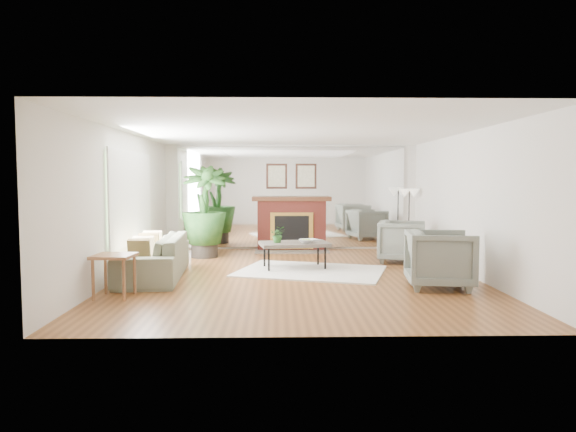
{
  "coord_description": "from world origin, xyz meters",
  "views": [
    {
      "loc": [
        -0.35,
        -8.81,
        1.66
      ],
      "look_at": [
        -0.14,
        0.6,
        1.0
      ],
      "focal_mm": 32.0,
      "sensor_mm": 36.0,
      "label": 1
    }
  ],
  "objects_px": {
    "sofa": "(154,257)",
    "side_table": "(114,261)",
    "armchair_back": "(402,241)",
    "coffee_table": "(294,244)",
    "fireplace": "(292,222)",
    "floor_lamp": "(409,198)",
    "potted_ficus": "(204,208)",
    "armchair_front": "(440,259)"
  },
  "relations": [
    {
      "from": "sofa",
      "to": "armchair_back",
      "type": "relative_size",
      "value": 2.62
    },
    {
      "from": "fireplace",
      "to": "floor_lamp",
      "type": "xyz_separation_m",
      "value": [
        2.7,
        -0.35,
        0.59
      ]
    },
    {
      "from": "sofa",
      "to": "side_table",
      "type": "distance_m",
      "value": 1.53
    },
    {
      "from": "coffee_table",
      "to": "sofa",
      "type": "height_order",
      "value": "sofa"
    },
    {
      "from": "fireplace",
      "to": "armchair_front",
      "type": "bearing_deg",
      "value": -63.33
    },
    {
      "from": "side_table",
      "to": "floor_lamp",
      "type": "distance_m",
      "value": 7.03
    },
    {
      "from": "fireplace",
      "to": "floor_lamp",
      "type": "height_order",
      "value": "fireplace"
    },
    {
      "from": "sofa",
      "to": "potted_ficus",
      "type": "distance_m",
      "value": 2.44
    },
    {
      "from": "sofa",
      "to": "floor_lamp",
      "type": "distance_m",
      "value": 6.02
    },
    {
      "from": "potted_ficus",
      "to": "sofa",
      "type": "bearing_deg",
      "value": -103.46
    },
    {
      "from": "armchair_back",
      "to": "armchair_front",
      "type": "distance_m",
      "value": 2.48
    },
    {
      "from": "armchair_front",
      "to": "side_table",
      "type": "bearing_deg",
      "value": 104.06
    },
    {
      "from": "armchair_front",
      "to": "sofa",
      "type": "bearing_deg",
      "value": 85.75
    },
    {
      "from": "fireplace",
      "to": "sofa",
      "type": "height_order",
      "value": "fireplace"
    },
    {
      "from": "side_table",
      "to": "potted_ficus",
      "type": "xyz_separation_m",
      "value": [
        0.74,
        3.78,
        0.54
      ]
    },
    {
      "from": "fireplace",
      "to": "coffee_table",
      "type": "distance_m",
      "value": 2.6
    },
    {
      "from": "potted_ficus",
      "to": "floor_lamp",
      "type": "relative_size",
      "value": 1.35
    },
    {
      "from": "floor_lamp",
      "to": "sofa",
      "type": "bearing_deg",
      "value": -149.82
    },
    {
      "from": "armchair_front",
      "to": "floor_lamp",
      "type": "relative_size",
      "value": 0.67
    },
    {
      "from": "fireplace",
      "to": "armchair_back",
      "type": "bearing_deg",
      "value": -39.83
    },
    {
      "from": "fireplace",
      "to": "sofa",
      "type": "distance_m",
      "value": 4.16
    },
    {
      "from": "armchair_back",
      "to": "coffee_table",
      "type": "bearing_deg",
      "value": 125.19
    },
    {
      "from": "coffee_table",
      "to": "side_table",
      "type": "xyz_separation_m",
      "value": [
        -2.62,
        -2.26,
        0.05
      ]
    },
    {
      "from": "potted_ficus",
      "to": "floor_lamp",
      "type": "distance_m",
      "value": 4.67
    },
    {
      "from": "armchair_back",
      "to": "armchair_front",
      "type": "xyz_separation_m",
      "value": [
        -0.02,
        -2.48,
        0.02
      ]
    },
    {
      "from": "floor_lamp",
      "to": "side_table",
      "type": "bearing_deg",
      "value": -139.87
    },
    {
      "from": "potted_ficus",
      "to": "side_table",
      "type": "bearing_deg",
      "value": -101.06
    },
    {
      "from": "sofa",
      "to": "floor_lamp",
      "type": "relative_size",
      "value": 1.66
    },
    {
      "from": "sofa",
      "to": "side_table",
      "type": "xyz_separation_m",
      "value": [
        -0.2,
        -1.51,
        0.16
      ]
    },
    {
      "from": "fireplace",
      "to": "potted_ficus",
      "type": "bearing_deg",
      "value": -150.65
    },
    {
      "from": "coffee_table",
      "to": "floor_lamp",
      "type": "xyz_separation_m",
      "value": [
        2.72,
        2.25,
        0.79
      ]
    },
    {
      "from": "armchair_front",
      "to": "potted_ficus",
      "type": "height_order",
      "value": "potted_ficus"
    },
    {
      "from": "sofa",
      "to": "armchair_front",
      "type": "bearing_deg",
      "value": 74.03
    },
    {
      "from": "sofa",
      "to": "side_table",
      "type": "relative_size",
      "value": 3.97
    },
    {
      "from": "armchair_back",
      "to": "floor_lamp",
      "type": "relative_size",
      "value": 0.64
    },
    {
      "from": "coffee_table",
      "to": "armchair_back",
      "type": "xyz_separation_m",
      "value": [
        2.21,
        0.77,
        -0.04
      ]
    },
    {
      "from": "potted_ficus",
      "to": "armchair_back",
      "type": "bearing_deg",
      "value": -10.39
    },
    {
      "from": "armchair_front",
      "to": "side_table",
      "type": "xyz_separation_m",
      "value": [
        -4.81,
        -0.55,
        0.07
      ]
    },
    {
      "from": "side_table",
      "to": "floor_lamp",
      "type": "xyz_separation_m",
      "value": [
        5.35,
        4.51,
        0.73
      ]
    },
    {
      "from": "sofa",
      "to": "coffee_table",
      "type": "bearing_deg",
      "value": 102.87
    },
    {
      "from": "side_table",
      "to": "armchair_front",
      "type": "bearing_deg",
      "value": 6.54
    },
    {
      "from": "coffee_table",
      "to": "armchair_front",
      "type": "distance_m",
      "value": 2.77
    }
  ]
}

